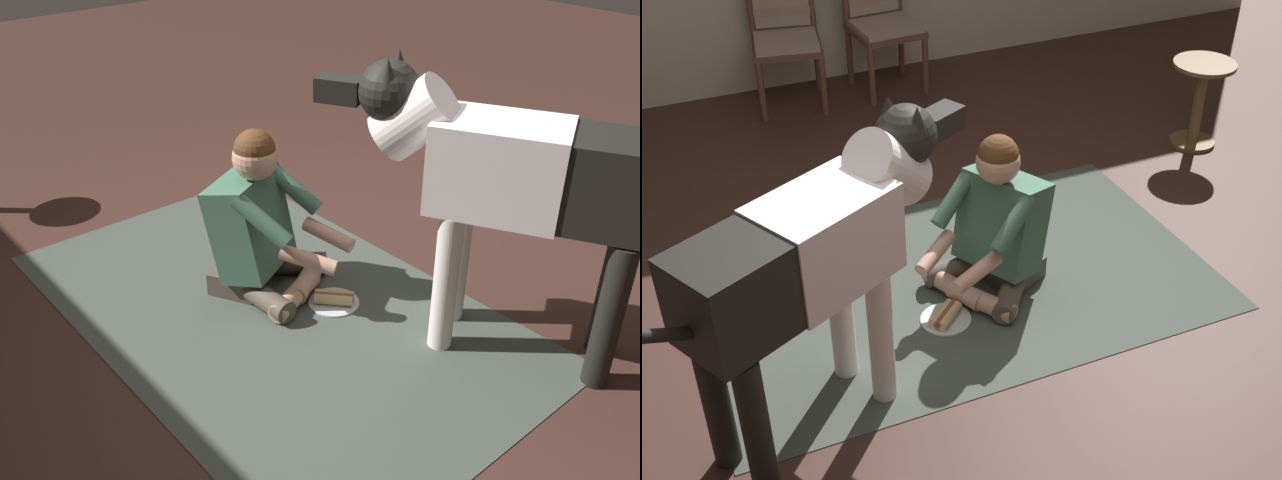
% 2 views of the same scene
% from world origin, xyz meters
% --- Properties ---
extents(ground_plane, '(14.12, 14.12, 0.00)m').
position_xyz_m(ground_plane, '(0.00, 0.00, 0.00)').
color(ground_plane, '#412720').
extents(area_rug, '(2.55, 1.57, 0.01)m').
position_xyz_m(area_rug, '(0.03, 0.38, 0.00)').
color(area_rug, '#434B44').
rests_on(area_rug, ground).
extents(dining_chair_left_of_pair, '(0.53, 0.53, 0.98)m').
position_xyz_m(dining_chair_left_of_pair, '(-0.18, 2.85, 0.54)').
color(dining_chair_left_of_pair, brown).
rests_on(dining_chair_left_of_pair, ground).
extents(dining_chair_right_of_pair, '(0.49, 0.50, 0.98)m').
position_xyz_m(dining_chair_right_of_pair, '(0.52, 2.85, 0.54)').
color(dining_chair_right_of_pair, brown).
rests_on(dining_chair_right_of_pair, ground).
extents(person_sitting_on_floor, '(0.73, 0.63, 0.83)m').
position_xyz_m(person_sitting_on_floor, '(0.21, 0.31, 0.34)').
color(person_sitting_on_floor, brown).
rests_on(person_sitting_on_floor, ground).
extents(large_dog, '(1.43, 0.82, 1.23)m').
position_xyz_m(large_dog, '(-0.79, -0.20, 0.79)').
color(large_dog, white).
rests_on(large_dog, ground).
extents(hot_dog_on_plate, '(0.25, 0.25, 0.06)m').
position_xyz_m(hot_dog_on_plate, '(-0.13, 0.13, 0.03)').
color(hot_dog_on_plate, silver).
rests_on(hot_dog_on_plate, ground).
extents(round_side_table, '(0.39, 0.39, 0.56)m').
position_xyz_m(round_side_table, '(2.05, 1.15, 0.33)').
color(round_side_table, brown).
rests_on(round_side_table, ground).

